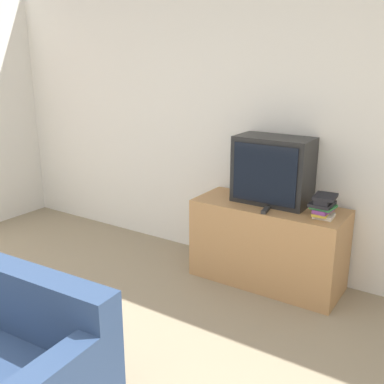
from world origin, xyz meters
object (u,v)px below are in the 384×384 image
at_px(television, 273,170).
at_px(book_stack, 323,206).
at_px(remote_on_stand, 266,210).
at_px(tv_stand, 267,244).

relative_size(television, book_stack, 2.88).
distance_m(book_stack, remote_on_stand, 0.44).
distance_m(television, remote_on_stand, 0.37).
xyz_separation_m(tv_stand, television, (-0.02, 0.08, 0.62)).
height_order(tv_stand, television, television).
bearing_deg(remote_on_stand, book_stack, 14.45).
height_order(television, remote_on_stand, television).
height_order(book_stack, remote_on_stand, book_stack).
bearing_deg(book_stack, television, 163.52).
bearing_deg(tv_stand, remote_on_stand, -76.23).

